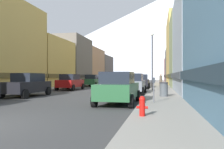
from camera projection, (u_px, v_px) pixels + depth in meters
The scene contains 24 objects.
sidewalk_left at pixel (92, 84), 42.27m from camera, with size 2.50×100.00×0.15m, color gray.
sidewalk_right at pixel (160, 84), 39.70m from camera, with size 2.50×100.00×0.15m, color gray.
storefront_left_2 at pixel (39, 64), 33.33m from camera, with size 8.21×9.37×6.96m.
storefront_left_3 at pixel (67, 62), 42.77m from camera, with size 7.72×9.13×8.87m.
storefront_left_4 at pixel (86, 66), 52.47m from camera, with size 6.68×10.83×7.91m.
storefront_left_5 at pixel (95, 69), 63.60m from camera, with size 8.81×10.58×7.20m.
storefront_right_2 at pixel (197, 53), 29.02m from camera, with size 6.87×8.05×9.41m.
storefront_right_3 at pixel (185, 53), 39.98m from camera, with size 6.32×13.75×11.87m.
storefront_right_4 at pixel (182, 67), 51.24m from camera, with size 7.77×9.14×7.59m.
storefront_right_5 at pixel (181, 70), 60.43m from camera, with size 8.73×9.27×6.38m.
car_left_1 at pixel (27, 85), 17.08m from camera, with size 2.07×4.41×1.78m.
car_left_2 at pixel (70, 82), 25.39m from camera, with size 2.16×4.45×1.78m.
car_left_3 at pixel (92, 80), 33.81m from camera, with size 2.11×4.42×1.78m.
car_right_0 at pixel (118, 88), 12.56m from camera, with size 2.09×4.41×1.78m.
car_right_1 at pixel (133, 84), 19.73m from camera, with size 2.07×4.40×1.78m.
car_right_2 at pixel (141, 81), 28.84m from camera, with size 2.11×4.42×1.78m.
car_driving_0 at pixel (140, 79), 53.37m from camera, with size 2.06×4.40×1.78m.
fire_hydrant_near at pixel (142, 105), 7.89m from camera, with size 0.40×0.22×0.70m.
parking_meter_near at pixel (154, 86), 12.02m from camera, with size 0.14×0.10×1.33m.
trash_bin_right at pixel (164, 89), 15.58m from camera, with size 0.59×0.59×0.98m.
pedestrian_0 at pixel (161, 81), 29.88m from camera, with size 0.36×0.36×1.72m.
pedestrian_2 at pixel (64, 81), 29.65m from camera, with size 0.36×0.36×1.56m.
streetlamp_right at pixel (152, 52), 22.85m from camera, with size 0.36×0.36×5.86m.
mountain_backdrop at pixel (173, 35), 257.05m from camera, with size 355.74×355.74×97.84m, color silver.
Camera 1 is at (6.03, -5.62, 1.55)m, focal length 36.06 mm.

